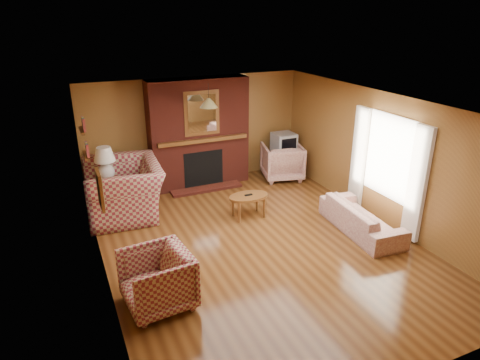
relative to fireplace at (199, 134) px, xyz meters
name	(u,v)px	position (x,y,z in m)	size (l,w,h in m)	color
floor	(258,244)	(0.00, -2.98, -1.18)	(6.50, 6.50, 0.00)	#49270F
ceiling	(261,105)	(0.00, -2.98, 1.22)	(6.50, 6.50, 0.00)	white
wall_back	(195,131)	(0.00, 0.27, 0.02)	(6.50, 6.50, 0.00)	olive
wall_front	(409,292)	(0.00, -6.23, 0.02)	(6.50, 6.50, 0.00)	olive
wall_left	(98,206)	(-2.50, -2.98, 0.02)	(6.50, 6.50, 0.00)	olive
wall_right	(382,158)	(2.50, -2.98, 0.02)	(6.50, 6.50, 0.00)	olive
fireplace	(199,134)	(0.00, 0.00, 0.00)	(2.20, 0.82, 2.40)	#5A1C13
window_right	(387,166)	(2.45, -3.18, -0.06)	(0.10, 1.85, 2.00)	beige
bookshelf	(84,138)	(-2.44, -1.08, 0.48)	(0.09, 0.55, 0.71)	brown
botanical_print	(100,190)	(-2.47, -3.28, 0.37)	(0.05, 0.40, 0.50)	brown
pendant_light	(209,103)	(0.00, -0.68, 0.82)	(0.36, 0.36, 0.48)	black
plaid_loveseat	(124,189)	(-1.85, -0.88, -0.66)	(1.60, 1.40, 1.04)	maroon
plaid_armchair	(157,280)	(-1.95, -3.90, -0.78)	(0.85, 0.88, 0.80)	maroon
floral_sofa	(361,218)	(1.90, -3.31, -0.92)	(1.80, 0.70, 0.53)	beige
floral_armchair	(282,162)	(1.88, -0.43, -0.77)	(0.89, 0.91, 0.83)	beige
coffee_table	(249,198)	(0.29, -1.97, -0.80)	(0.78, 0.48, 0.47)	brown
side_table	(109,195)	(-2.10, -0.53, -0.87)	(0.47, 0.47, 0.63)	brown
table_lamp	(105,162)	(-2.10, -0.53, -0.18)	(0.40, 0.40, 0.67)	silver
tv_stand	(283,163)	(2.05, -0.18, -0.90)	(0.51, 0.47, 0.56)	black
crt_tv	(284,143)	(2.05, -0.19, -0.39)	(0.50, 0.50, 0.46)	#A0A3A8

